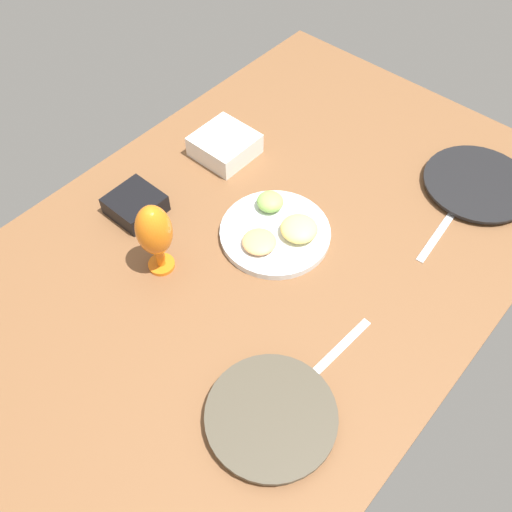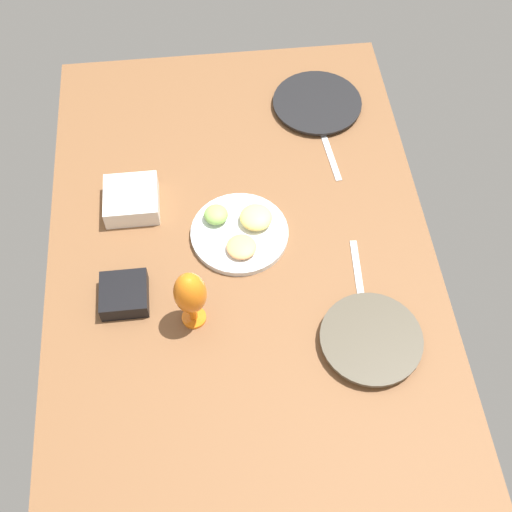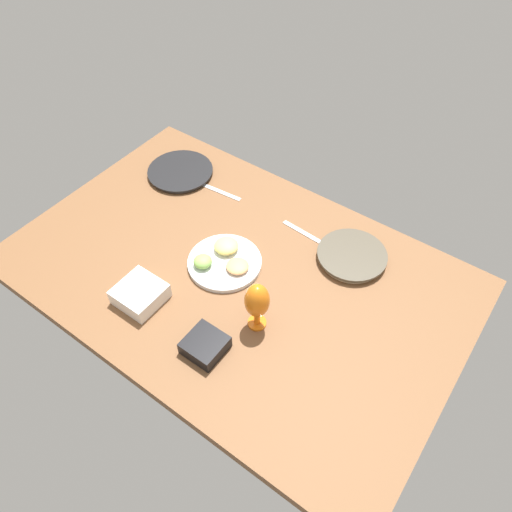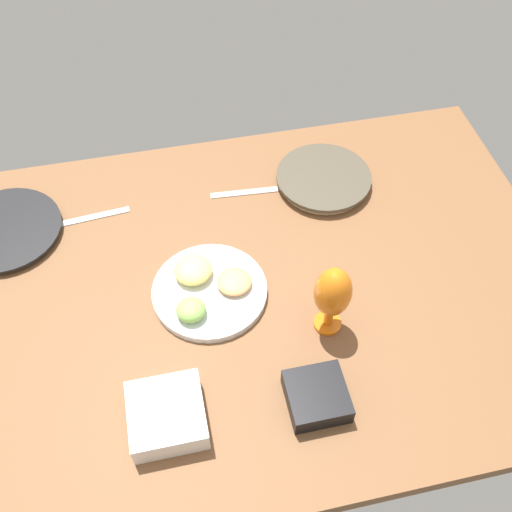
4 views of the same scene
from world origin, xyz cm
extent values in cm
cube|color=brown|center=(0.00, 0.00, -2.00)|extent=(160.00, 104.00, 4.00)
cylinder|color=#4C4C51|center=(-52.01, 28.85, 0.62)|extent=(25.60, 25.60, 1.25)
cylinder|color=black|center=(-52.01, 28.85, 1.62)|extent=(27.83, 27.83, 0.75)
cylinder|color=beige|center=(30.70, 29.12, 0.89)|extent=(23.35, 23.35, 1.77)
cylinder|color=#494233|center=(30.70, 29.12, 2.30)|extent=(25.38, 25.38, 1.06)
cylinder|color=silver|center=(-5.06, -0.19, 0.90)|extent=(26.71, 26.71, 1.80)
ellipsoid|color=#F2A566|center=(0.80, -0.48, 3.00)|extent=(8.10, 8.10, 2.40)
ellipsoid|color=#F9E072|center=(-8.00, 4.84, 3.64)|extent=(8.91, 8.91, 3.69)
ellipsoid|color=#8CC659|center=(-10.09, -5.94, 3.68)|extent=(6.62, 6.62, 3.76)
cylinder|color=orange|center=(19.31, -13.85, 0.50)|extent=(6.19, 6.19, 1.00)
cylinder|color=orange|center=(19.31, -13.85, 3.47)|extent=(2.00, 2.00, 4.94)
ellipsoid|color=orange|center=(19.31, -13.85, 12.76)|extent=(8.03, 8.03, 13.64)
cube|color=white|center=(-18.29, -28.98, 2.97)|extent=(14.85, 14.85, 5.95)
cube|color=#F9E072|center=(-18.29, -28.98, 4.88)|extent=(12.18, 12.18, 1.90)
cube|color=black|center=(11.81, -31.10, 2.43)|extent=(12.04, 12.04, 4.85)
cube|color=tan|center=(11.81, -31.10, 3.98)|extent=(9.87, 9.87, 1.55)
cube|color=silver|center=(-30.16, 29.68, 0.30)|extent=(18.09, 3.42, 0.60)
cube|color=silver|center=(9.20, 29.99, 0.30)|extent=(18.08, 3.00, 0.60)
camera|label=1|loc=(62.92, 53.60, 104.67)|focal=39.33mm
camera|label=2|loc=(100.54, -6.82, 151.00)|focal=47.18mm
camera|label=3|loc=(71.95, -87.03, 136.67)|focal=34.79mm
camera|label=4|loc=(-11.14, -79.30, 115.63)|focal=42.09mm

